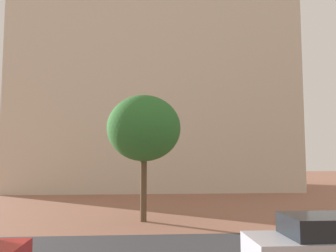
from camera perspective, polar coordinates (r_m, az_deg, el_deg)
name	(u,v)px	position (r m, az deg, el deg)	size (l,w,h in m)	color
ground_plane	(168,245)	(12.88, -0.01, -19.26)	(120.00, 120.00, 0.00)	#93604C
landmark_building	(155,79)	(36.11, -2.13, 7.83)	(26.31, 12.74, 35.89)	beige
car_silver	(334,246)	(10.65, 25.99, -17.61)	(4.60, 1.98, 1.57)	#B2B2BC
tree_curb_far	(144,129)	(17.04, -4.05, -0.43)	(3.66, 3.66, 6.21)	brown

